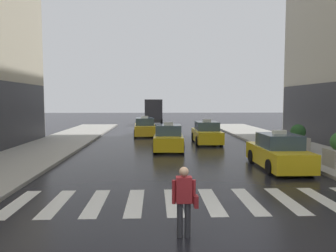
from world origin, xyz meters
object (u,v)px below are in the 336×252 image
at_px(planter_mid_block, 298,139).
at_px(box_truck, 154,111).
at_px(pedestrian_with_handbag, 184,198).
at_px(taxi_lead, 278,153).
at_px(taxi_third, 207,133).
at_px(taxi_fourth, 145,128).
at_px(taxi_second, 168,138).

bearing_deg(planter_mid_block, box_truck, 109.87).
xyz_separation_m(pedestrian_with_handbag, planter_mid_block, (7.98, 11.79, -0.06)).
height_order(taxi_lead, planter_mid_block, taxi_lead).
distance_m(box_truck, planter_mid_block, 25.80).
relative_size(taxi_lead, taxi_third, 1.00).
distance_m(taxi_third, pedestrian_with_handbag, 16.95).
relative_size(taxi_fourth, planter_mid_block, 2.88).
bearing_deg(taxi_third, taxi_second, -134.19).
distance_m(taxi_lead, pedestrian_with_handbag, 9.09).
xyz_separation_m(taxi_second, pedestrian_with_handbag, (-0.20, -13.56, 0.21)).
height_order(taxi_fourth, pedestrian_with_handbag, taxi_fourth).
bearing_deg(taxi_third, planter_mid_block, -45.48).
relative_size(taxi_second, pedestrian_with_handbag, 2.79).
xyz_separation_m(taxi_lead, planter_mid_block, (2.86, 4.29, 0.15)).
distance_m(taxi_second, pedestrian_with_handbag, 13.56).
bearing_deg(pedestrian_with_handbag, taxi_third, 79.10).
distance_m(taxi_lead, taxi_second, 7.80).
height_order(taxi_second, pedestrian_with_handbag, taxi_second).
bearing_deg(planter_mid_block, pedestrian_with_handbag, -124.10).
distance_m(taxi_second, taxi_fourth, 8.65).
bearing_deg(taxi_lead, taxi_fourth, 114.82).
bearing_deg(box_truck, taxi_fourth, -93.33).
bearing_deg(taxi_lead, taxi_second, 129.07).
bearing_deg(taxi_third, pedestrian_with_handbag, -100.90).
xyz_separation_m(taxi_third, planter_mid_block, (4.78, -4.86, 0.15)).
distance_m(taxi_second, taxi_third, 4.31).
xyz_separation_m(taxi_second, taxi_third, (3.00, 3.09, 0.00)).
height_order(taxi_lead, taxi_third, same).
bearing_deg(pedestrian_with_handbag, taxi_second, 89.14).
height_order(taxi_second, taxi_third, same).
bearing_deg(taxi_second, box_truck, 92.50).
distance_m(box_truck, pedestrian_with_handbag, 36.05).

